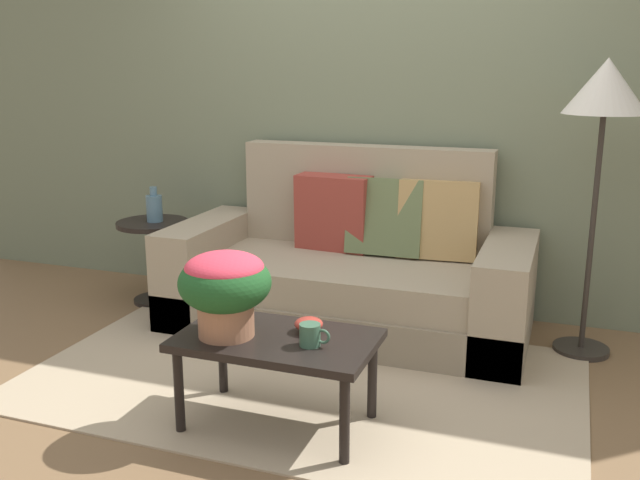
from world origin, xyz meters
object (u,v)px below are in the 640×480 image
Objects in this scene: potted_plant at (225,284)px; snack_bowl at (309,324)px; coffee_table at (277,347)px; couch at (352,273)px; floor_lamp at (605,104)px; table_vase at (154,207)px; side_table at (154,247)px; coffee_mug at (311,335)px.

snack_bowl is at bearing 26.35° from potted_plant.
couch is at bearing 93.06° from coffee_table.
floor_lamp is 2.12m from potted_plant.
potted_plant is at bearing -95.75° from couch.
table_vase is at bearing 142.43° from snack_bowl.
snack_bowl is at bearing 40.19° from coffee_table.
side_table is 2.05m from coffee_mug.
couch is at bearing 100.22° from coffee_mug.
coffee_table is at bearing -139.81° from snack_bowl.
table_vase is at bearing 11.60° from side_table.
side_table is 1.39× the size of potted_plant.
coffee_table is at bearing -41.89° from table_vase.
side_table is (-1.41, 1.25, 0.01)m from coffee_table.
coffee_table is 6.38× the size of coffee_mug.
potted_plant reaches higher than table_vase.
snack_bowl is at bearing -37.57° from table_vase.
coffee_mug is at bearing -14.89° from coffee_table.
snack_bowl is (-0.06, 0.14, -0.01)m from coffee_mug.
couch is 1.22m from snack_bowl.
coffee_table is 2.14× the size of potted_plant.
side_table is 4.15× the size of coffee_mug.
table_vase is (-1.39, 1.25, 0.27)m from coffee_table.
floor_lamp is 4.00× the size of potted_plant.
potted_plant is 1.77m from table_vase.
table_vase is (-1.32, -0.04, 0.32)m from couch.
coffee_mug reaches higher than snack_bowl.
coffee_table is 0.54× the size of floor_lamp.
table_vase is at bearing -178.64° from floor_lamp.
side_table is 0.35× the size of floor_lamp.
coffee_table is at bearing 17.08° from potted_plant.
table_vase reaches higher than coffee_mug.
table_vase reaches higher than coffee_table.
coffee_mug is (0.24, -1.33, 0.14)m from couch.
floor_lamp reaches higher than potted_plant.
coffee_table is 2.06m from floor_lamp.
coffee_table is 1.89m from table_vase.
table_vase is (-1.57, 1.30, 0.18)m from coffee_mug.
potted_plant is 1.73× the size of table_vase.
potted_plant is at bearing -47.85° from table_vase.
snack_bowl reaches higher than coffee_table.
snack_bowl is (0.18, -1.20, 0.13)m from couch.
snack_bowl is at bearing -132.99° from floor_lamp.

